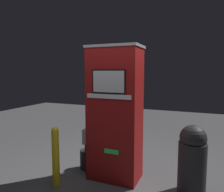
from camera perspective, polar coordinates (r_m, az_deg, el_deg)
name	(u,v)px	position (r m, az deg, el deg)	size (l,w,h in m)	color
ground_plane	(109,184)	(3.67, -0.83, -22.07)	(14.00, 14.00, 0.00)	#4C4C4F
gas_pump	(115,114)	(3.53, 0.74, -4.60)	(0.91, 0.54, 2.15)	maroon
safety_bollard	(56,156)	(3.51, -14.50, -14.90)	(0.11, 0.11, 0.93)	yellow
trash_bin	(192,159)	(3.44, 20.23, -15.12)	(0.40, 0.40, 1.00)	#232326
squeegee_bucket	(87,159)	(4.15, -6.60, -15.98)	(0.24, 0.24, 0.76)	#262628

